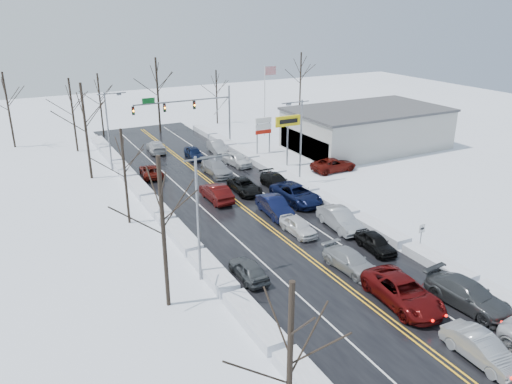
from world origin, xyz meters
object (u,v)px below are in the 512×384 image
oncoming_car_0 (217,200)px  flagpole (266,95)px  traffic_signal_mast (194,108)px  dealership_building (367,128)px  tires_plus_sign (288,124)px

oncoming_car_0 → flagpole: bearing=-129.0°
traffic_signal_mast → oncoming_car_0: traffic_signal_mast is taller
dealership_building → traffic_signal_mast: bearing=154.1°
oncoming_car_0 → dealership_building: bearing=-161.3°
traffic_signal_mast → flagpole: flagpole is taller
tires_plus_sign → traffic_signal_mast: bearing=120.5°
dealership_building → oncoming_car_0: bearing=-161.2°
flagpole → oncoming_car_0: flagpole is taller
traffic_signal_mast → dealership_building: 23.01m
tires_plus_sign → flagpole: (4.67, 14.01, 0.93)m
tires_plus_sign → oncoming_car_0: size_ratio=1.18×
tires_plus_sign → dealership_building: (13.48, 2.01, -2.34)m
tires_plus_sign → dealership_building: 13.82m
tires_plus_sign → oncoming_car_0: 14.66m
dealership_building → oncoming_car_0: (-25.54, -8.67, -2.66)m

